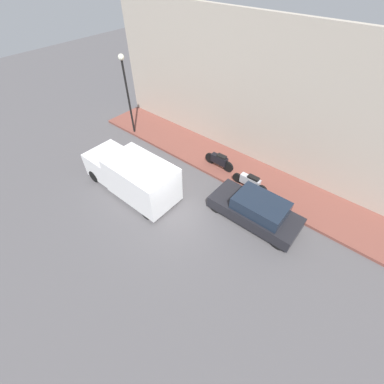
{
  "coord_description": "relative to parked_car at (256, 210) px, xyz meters",
  "views": [
    {
      "loc": [
        -5.75,
        -6.09,
        9.47
      ],
      "look_at": [
        1.14,
        -0.36,
        0.6
      ],
      "focal_mm": 24.0,
      "sensor_mm": 36.0,
      "label": 1
    }
  ],
  "objects": [
    {
      "name": "sidewalk",
      "position": [
        2.56,
        3.4,
        -0.56
      ],
      "size": [
        2.78,
        18.48,
        0.15
      ],
      "color": "brown",
      "rests_on": "ground_plane"
    },
    {
      "name": "ground_plane",
      "position": [
        -2.08,
        3.4,
        -0.64
      ],
      "size": [
        60.0,
        60.0,
        0.0
      ],
      "primitive_type": "plane",
      "color": "#514F51"
    },
    {
      "name": "building_facade",
      "position": [
        4.1,
        3.4,
        3.04
      ],
      "size": [
        0.3,
        18.48,
        7.36
      ],
      "color": "#B2A899",
      "rests_on": "ground_plane"
    },
    {
      "name": "scooter_silver",
      "position": [
        1.56,
        1.23,
        -0.04
      ],
      "size": [
        0.3,
        2.0,
        0.83
      ],
      "color": "#B7B7BF",
      "rests_on": "sidewalk"
    },
    {
      "name": "parked_car",
      "position": [
        0.0,
        0.0,
        0.0
      ],
      "size": [
        1.75,
        4.17,
        1.35
      ],
      "color": "black",
      "rests_on": "ground_plane"
    },
    {
      "name": "streetlamp",
      "position": [
        1.4,
        10.07,
        2.71
      ],
      "size": [
        0.34,
        0.34,
        4.85
      ],
      "color": "black",
      "rests_on": "sidewalk"
    },
    {
      "name": "motorcycle_black",
      "position": [
        1.96,
        3.45,
        -0.02
      ],
      "size": [
        0.3,
        1.87,
        0.87
      ],
      "color": "black",
      "rests_on": "sidewalk"
    },
    {
      "name": "delivery_van",
      "position": [
        -2.28,
        5.88,
        0.41
      ],
      "size": [
        2.02,
        5.27,
        2.08
      ],
      "color": "white",
      "rests_on": "ground_plane"
    }
  ]
}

